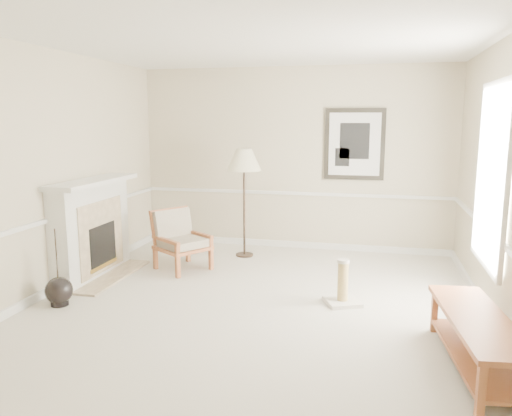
{
  "coord_description": "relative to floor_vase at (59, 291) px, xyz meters",
  "views": [
    {
      "loc": [
        1.25,
        -5.18,
        2.07
      ],
      "look_at": [
        -0.14,
        0.7,
        1.0
      ],
      "focal_mm": 35.0,
      "sensor_mm": 36.0,
      "label": 1
    }
  ],
  "objects": [
    {
      "name": "ground",
      "position": [
        2.15,
        0.47,
        -0.16
      ],
      "size": [
        5.5,
        5.5,
        0.0
      ],
      "primitive_type": "plane",
      "color": "silver",
      "rests_on": "ground"
    },
    {
      "name": "scratching_post",
      "position": [
        3.11,
        0.78,
        0.0
      ],
      "size": [
        0.49,
        0.49,
        0.52
      ],
      "rotation": [
        0.0,
        0.0,
        0.43
      ],
      "color": "white",
      "rests_on": "ground"
    },
    {
      "name": "armchair",
      "position": [
        0.77,
        1.68,
        0.29
      ],
      "size": [
        0.91,
        0.89,
        0.84
      ],
      "rotation": [
        0.0,
        0.0,
        0.98
      ],
      "color": "#A05533",
      "rests_on": "ground"
    },
    {
      "name": "fireplace",
      "position": [
        -0.19,
        1.07,
        0.48
      ],
      "size": [
        0.64,
        1.64,
        1.31
      ],
      "color": "white",
      "rests_on": "ground"
    },
    {
      "name": "floor_vase",
      "position": [
        0.0,
        0.0,
        0.0
      ],
      "size": [
        0.31,
        0.31,
        0.89
      ],
      "rotation": [
        0.0,
        0.0,
        0.1
      ],
      "color": "black",
      "rests_on": "ground"
    },
    {
      "name": "room",
      "position": [
        2.29,
        0.54,
        1.7
      ],
      "size": [
        5.04,
        5.54,
        2.92
      ],
      "color": "beige",
      "rests_on": "ground"
    },
    {
      "name": "bench",
      "position": [
        4.3,
        -0.48,
        0.14
      ],
      "size": [
        0.64,
        1.64,
        0.46
      ],
      "rotation": [
        0.0,
        0.0,
        0.1
      ],
      "color": "#A05533",
      "rests_on": "ground"
    },
    {
      "name": "floor_lamp",
      "position": [
        1.51,
        2.51,
        1.27
      ],
      "size": [
        0.54,
        0.54,
        1.65
      ],
      "rotation": [
        0.0,
        0.0,
        0.04
      ],
      "color": "black",
      "rests_on": "ground"
    }
  ]
}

